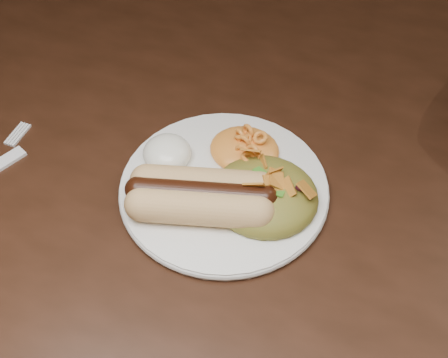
% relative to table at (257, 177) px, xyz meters
% --- Properties ---
extents(table, '(1.60, 0.90, 0.75)m').
position_rel_table_xyz_m(table, '(0.00, 0.00, 0.00)').
color(table, black).
rests_on(table, floor).
extents(plate, '(0.27, 0.27, 0.01)m').
position_rel_table_xyz_m(plate, '(-0.00, -0.11, 0.10)').
color(plate, white).
rests_on(plate, table).
extents(hotdog, '(0.13, 0.10, 0.03)m').
position_rel_table_xyz_m(hotdog, '(-0.01, -0.14, 0.12)').
color(hotdog, '#DEB27F').
rests_on(hotdog, plate).
extents(mac_and_cheese, '(0.09, 0.08, 0.03)m').
position_rel_table_xyz_m(mac_and_cheese, '(0.00, -0.06, 0.12)').
color(mac_and_cheese, '#F2A943').
rests_on(mac_and_cheese, plate).
extents(sour_cream, '(0.07, 0.07, 0.03)m').
position_rel_table_xyz_m(sour_cream, '(-0.07, -0.09, 0.12)').
color(sour_cream, white).
rests_on(sour_cream, plate).
extents(taco_salad, '(0.11, 0.10, 0.05)m').
position_rel_table_xyz_m(taco_salad, '(0.04, -0.11, 0.12)').
color(taco_salad, '#9F5C1A').
rests_on(taco_salad, plate).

